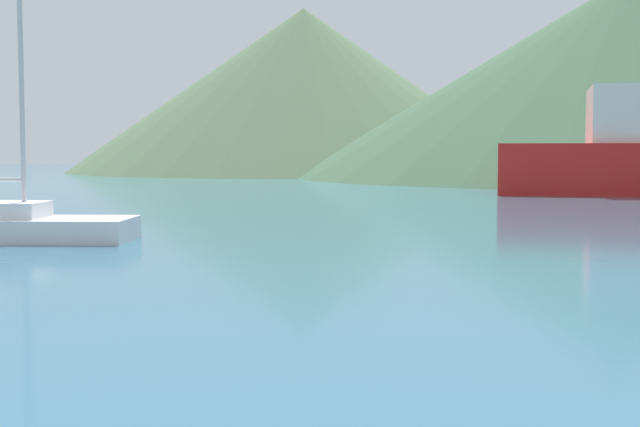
% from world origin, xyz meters
% --- Properties ---
extents(sailboat_inner, '(6.24, 3.37, 7.11)m').
position_xyz_m(sailboat_inner, '(-9.82, 19.52, 0.37)').
color(sailboat_inner, silver).
rests_on(sailboat_inner, ground_plane).
extents(hill_west, '(45.32, 45.32, 15.80)m').
position_xyz_m(hill_west, '(-22.21, 84.95, 7.90)').
color(hill_west, '#4C6647').
rests_on(hill_west, ground_plane).
extents(hill_central, '(51.47, 51.47, 15.33)m').
position_xyz_m(hill_central, '(6.87, 74.57, 7.67)').
color(hill_central, '#38563D').
rests_on(hill_central, ground_plane).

